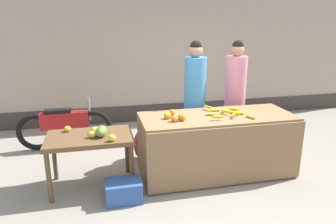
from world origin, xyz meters
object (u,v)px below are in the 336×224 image
vendor_woman_pink_shirt (235,97)px  parked_motorcycle (65,126)px  vendor_woman_blue_shirt (195,100)px  produce_sack (144,145)px  produce_crate (124,191)px

vendor_woman_pink_shirt → parked_motorcycle: vendor_woman_pink_shirt is taller
vendor_woman_blue_shirt → produce_sack: bearing=-179.5°
vendor_woman_pink_shirt → produce_crate: (-1.98, -1.20, -0.81)m
vendor_woman_pink_shirt → produce_crate: size_ratio=4.23×
vendor_woman_blue_shirt → produce_sack: (-0.83, -0.01, -0.69)m
vendor_woman_pink_shirt → produce_crate: 2.45m
parked_motorcycle → produce_crate: (0.82, -1.93, -0.27)m
vendor_woman_blue_shirt → produce_sack: size_ratio=3.71×
vendor_woman_pink_shirt → produce_sack: 1.70m
vendor_woman_blue_shirt → produce_crate: 1.88m
parked_motorcycle → produce_crate: 2.12m
parked_motorcycle → produce_sack: (1.25, -0.81, -0.15)m
vendor_woman_pink_shirt → parked_motorcycle: size_ratio=1.16×
vendor_woman_blue_shirt → vendor_woman_pink_shirt: size_ratio=1.00×
produce_sack → vendor_woman_blue_shirt: bearing=0.5°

